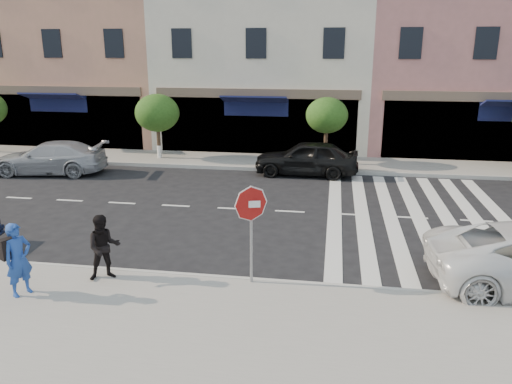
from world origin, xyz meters
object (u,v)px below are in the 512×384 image
walker (104,247)px  car_far_mid (306,158)px  stop_sign (251,213)px  car_far_left (50,158)px  photographer (18,259)px

walker → car_far_mid: walker is taller
car_far_mid → stop_sign: bearing=-1.5°
stop_sign → car_far_mid: 10.84m
stop_sign → car_far_left: bearing=123.3°
stop_sign → photographer: 5.11m
photographer → walker: 1.78m
stop_sign → car_far_mid: bearing=71.6°
photographer → walker: (1.47, 1.01, -0.04)m
walker → car_far_left: 11.93m
stop_sign → photographer: size_ratio=1.41×
stop_sign → photographer: (-4.85, -1.34, -0.87)m
car_far_mid → walker: bearing=-18.1°
photographer → stop_sign: bearing=-47.2°
stop_sign → walker: 3.52m
walker → car_far_mid: bearing=41.6°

